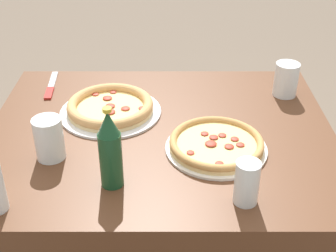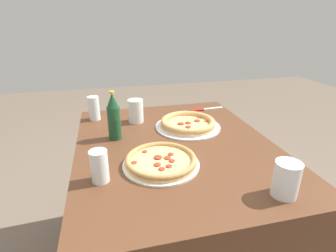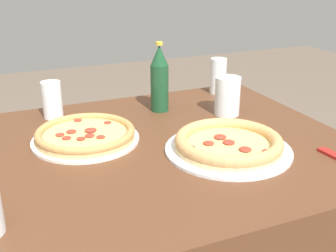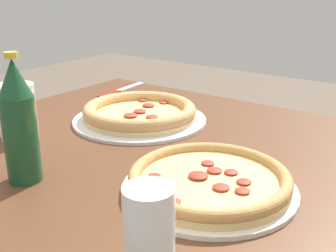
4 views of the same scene
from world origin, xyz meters
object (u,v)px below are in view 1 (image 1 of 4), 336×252
at_px(glass_lemonade, 48,140).
at_px(pizza_salami, 109,107).
at_px(glass_cola, 285,81).
at_px(glass_orange_juice, 246,184).
at_px(pizza_veggie, 215,144).
at_px(knife, 50,87).
at_px(beer_bottle, 109,150).

bearing_deg(glass_lemonade, pizza_salami, 60.37).
bearing_deg(glass_cola, glass_lemonade, -152.87).
bearing_deg(glass_orange_juice, pizza_veggie, 102.92).
bearing_deg(knife, pizza_salami, -38.38).
height_order(glass_orange_juice, beer_bottle, beer_bottle).
relative_size(pizza_salami, glass_cola, 2.81).
bearing_deg(glass_lemonade, knife, 102.22).
distance_m(pizza_salami, glass_lemonade, 0.29).
bearing_deg(glass_cola, knife, 176.14).
bearing_deg(beer_bottle, glass_orange_juice, -11.57).
height_order(pizza_veggie, knife, pizza_veggie).
bearing_deg(pizza_salami, glass_lemonade, -119.63).
relative_size(pizza_salami, beer_bottle, 1.46).
distance_m(glass_lemonade, knife, 0.45).
height_order(pizza_salami, glass_lemonade, glass_lemonade).
xyz_separation_m(glass_cola, knife, (-0.84, 0.06, -0.05)).
bearing_deg(glass_orange_juice, beer_bottle, 168.43).
bearing_deg(pizza_veggie, pizza_salami, 147.09).
distance_m(pizza_salami, glass_orange_juice, 0.58).
xyz_separation_m(pizza_veggie, pizza_salami, (-0.33, 0.21, 0.00)).
bearing_deg(glass_lemonade, glass_cola, 27.13).
distance_m(pizza_veggie, beer_bottle, 0.34).
height_order(glass_orange_juice, glass_cola, glass_cola).
bearing_deg(pizza_veggie, knife, 144.72).
distance_m(pizza_veggie, knife, 0.69).
distance_m(glass_orange_juice, knife, 0.88).
distance_m(pizza_salami, beer_bottle, 0.38).
xyz_separation_m(glass_orange_juice, glass_cola, (0.22, 0.57, -0.00)).
relative_size(pizza_salami, glass_orange_juice, 2.84).
bearing_deg(glass_cola, pizza_salami, -167.71).
height_order(glass_cola, knife, glass_cola).
height_order(pizza_veggie, pizza_salami, pizza_salami).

